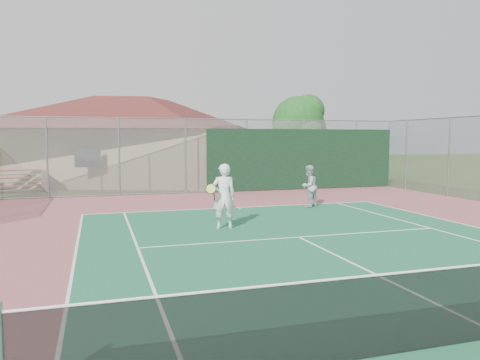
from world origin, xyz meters
name	(u,v)px	position (x,y,z in m)	size (l,w,h in m)	color
back_fence	(249,157)	(2.11, 16.98, 1.67)	(20.08, 0.11, 3.53)	gray
side_fence_right	(449,157)	(10.00, 12.50, 1.75)	(0.08, 9.00, 3.50)	gray
clubhouse	(134,132)	(-2.82, 23.45, 2.97)	(15.88, 13.30, 5.84)	tan
bleachers	(14,181)	(-8.83, 20.12, 0.56)	(3.14, 2.21, 1.05)	#983C23
tree	(299,124)	(7.15, 22.25, 3.48)	(3.80, 3.60, 5.30)	#382514
player_white_front	(224,197)	(-1.56, 8.12, 0.93)	(1.02, 0.77, 1.85)	white
player_grey_back	(309,187)	(2.61, 11.29, 0.78)	(0.96, 0.89, 1.57)	#AFB1B5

